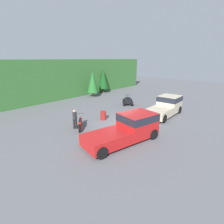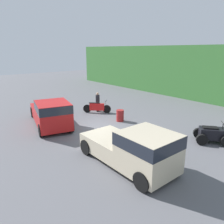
{
  "view_description": "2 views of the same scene",
  "coord_description": "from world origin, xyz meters",
  "px_view_note": "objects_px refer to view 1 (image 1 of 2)",
  "views": [
    {
      "loc": [
        -12.25,
        -9.31,
        5.93
      ],
      "look_at": [
        0.02,
        1.33,
        0.95
      ],
      "focal_mm": 28.0,
      "sensor_mm": 36.0,
      "label": 1
    },
    {
      "loc": [
        12.03,
        -8.22,
        5.35
      ],
      "look_at": [
        0.02,
        1.33,
        0.95
      ],
      "focal_mm": 35.0,
      "sensor_mm": 36.0,
      "label": 2
    }
  ],
  "objects_px": {
    "pickup_truck_second": "(166,105)",
    "steel_barrel": "(103,115)",
    "traffic_cone": "(126,99)",
    "dirt_bike": "(80,123)",
    "rider_person": "(75,119)",
    "quad_atv": "(128,101)",
    "pickup_truck_red": "(129,128)"
  },
  "relations": [
    {
      "from": "rider_person",
      "to": "dirt_bike",
      "type": "bearing_deg",
      "value": -83.66
    },
    {
      "from": "pickup_truck_second",
      "to": "dirt_bike",
      "type": "distance_m",
      "value": 9.62
    },
    {
      "from": "dirt_bike",
      "to": "rider_person",
      "type": "xyz_separation_m",
      "value": [
        -0.32,
        0.31,
        0.46
      ]
    },
    {
      "from": "pickup_truck_second",
      "to": "rider_person",
      "type": "relative_size",
      "value": 2.95
    },
    {
      "from": "rider_person",
      "to": "steel_barrel",
      "type": "bearing_deg",
      "value": -43.71
    },
    {
      "from": "pickup_truck_second",
      "to": "steel_barrel",
      "type": "relative_size",
      "value": 5.8
    },
    {
      "from": "pickup_truck_red",
      "to": "quad_atv",
      "type": "bearing_deg",
      "value": 49.4
    },
    {
      "from": "steel_barrel",
      "to": "pickup_truck_red",
      "type": "bearing_deg",
      "value": -114.57
    },
    {
      "from": "pickup_truck_second",
      "to": "rider_person",
      "type": "height_order",
      "value": "pickup_truck_second"
    },
    {
      "from": "pickup_truck_second",
      "to": "steel_barrel",
      "type": "xyz_separation_m",
      "value": [
        -5.75,
        4.03,
        -0.59
      ]
    },
    {
      "from": "dirt_bike",
      "to": "quad_atv",
      "type": "relative_size",
      "value": 0.79
    },
    {
      "from": "pickup_truck_red",
      "to": "steel_barrel",
      "type": "relative_size",
      "value": 6.91
    },
    {
      "from": "quad_atv",
      "to": "steel_barrel",
      "type": "relative_size",
      "value": 2.63
    },
    {
      "from": "quad_atv",
      "to": "pickup_truck_second",
      "type": "bearing_deg",
      "value": -137.63
    },
    {
      "from": "pickup_truck_second",
      "to": "steel_barrel",
      "type": "height_order",
      "value": "pickup_truck_second"
    },
    {
      "from": "dirt_bike",
      "to": "traffic_cone",
      "type": "bearing_deg",
      "value": -29.28
    },
    {
      "from": "dirt_bike",
      "to": "traffic_cone",
      "type": "height_order",
      "value": "dirt_bike"
    },
    {
      "from": "rider_person",
      "to": "traffic_cone",
      "type": "distance_m",
      "value": 12.09
    },
    {
      "from": "pickup_truck_second",
      "to": "quad_atv",
      "type": "xyz_separation_m",
      "value": [
        0.72,
        5.7,
        -0.54
      ]
    },
    {
      "from": "pickup_truck_red",
      "to": "dirt_bike",
      "type": "distance_m",
      "value": 4.69
    },
    {
      "from": "pickup_truck_red",
      "to": "dirt_bike",
      "type": "relative_size",
      "value": 3.33
    },
    {
      "from": "pickup_truck_red",
      "to": "rider_person",
      "type": "distance_m",
      "value": 5.03
    },
    {
      "from": "traffic_cone",
      "to": "steel_barrel",
      "type": "bearing_deg",
      "value": -158.31
    },
    {
      "from": "rider_person",
      "to": "traffic_cone",
      "type": "bearing_deg",
      "value": -25.03
    },
    {
      "from": "dirt_bike",
      "to": "steel_barrel",
      "type": "relative_size",
      "value": 2.07
    },
    {
      "from": "quad_atv",
      "to": "traffic_cone",
      "type": "xyz_separation_m",
      "value": [
        1.86,
        1.64,
        -0.24
      ]
    },
    {
      "from": "dirt_bike",
      "to": "rider_person",
      "type": "height_order",
      "value": "rider_person"
    },
    {
      "from": "pickup_truck_second",
      "to": "dirt_bike",
      "type": "bearing_deg",
      "value": 155.2
    },
    {
      "from": "pickup_truck_second",
      "to": "traffic_cone",
      "type": "height_order",
      "value": "pickup_truck_second"
    },
    {
      "from": "steel_barrel",
      "to": "pickup_truck_second",
      "type": "bearing_deg",
      "value": -35.02
    },
    {
      "from": "pickup_truck_second",
      "to": "steel_barrel",
      "type": "bearing_deg",
      "value": 144.41
    },
    {
      "from": "pickup_truck_red",
      "to": "traffic_cone",
      "type": "xyz_separation_m",
      "value": [
        10.46,
        7.98,
        -0.78
      ]
    }
  ]
}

